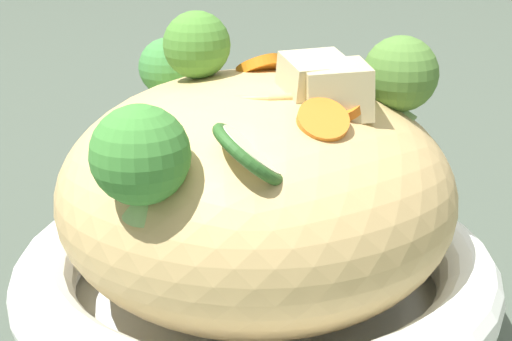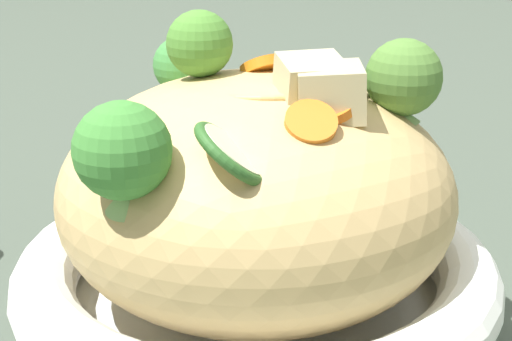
% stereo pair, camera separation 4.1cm
% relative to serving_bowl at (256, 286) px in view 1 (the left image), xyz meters
% --- Properties ---
extents(ground_plane, '(3.00, 3.00, 0.00)m').
position_rel_serving_bowl_xyz_m(ground_plane, '(0.00, 0.00, -0.03)').
color(ground_plane, '#444E42').
extents(serving_bowl, '(0.27, 0.27, 0.06)m').
position_rel_serving_bowl_xyz_m(serving_bowl, '(0.00, 0.00, 0.00)').
color(serving_bowl, white).
rests_on(serving_bowl, ground_plane).
extents(noodle_heap, '(0.21, 0.21, 0.13)m').
position_rel_serving_bowl_xyz_m(noodle_heap, '(0.00, 0.00, 0.06)').
color(noodle_heap, tan).
rests_on(noodle_heap, serving_bowl).
extents(broccoli_florets, '(0.18, 0.19, 0.08)m').
position_rel_serving_bowl_xyz_m(broccoli_florets, '(-0.01, -0.01, 0.11)').
color(broccoli_florets, '#A4B57C').
rests_on(broccoli_florets, serving_bowl).
extents(carrot_coins, '(0.09, 0.09, 0.03)m').
position_rel_serving_bowl_xyz_m(carrot_coins, '(0.03, -0.01, 0.11)').
color(carrot_coins, orange).
rests_on(carrot_coins, serving_bowl).
extents(zucchini_slices, '(0.06, 0.13, 0.04)m').
position_rel_serving_bowl_xyz_m(zucchini_slices, '(0.03, -0.03, 0.11)').
color(zucchini_slices, beige).
rests_on(zucchini_slices, serving_bowl).
extents(chicken_chunks, '(0.07, 0.11, 0.04)m').
position_rel_serving_bowl_xyz_m(chicken_chunks, '(0.03, 0.00, 0.12)').
color(chicken_chunks, '#CBBB8A').
rests_on(chicken_chunks, serving_bowl).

